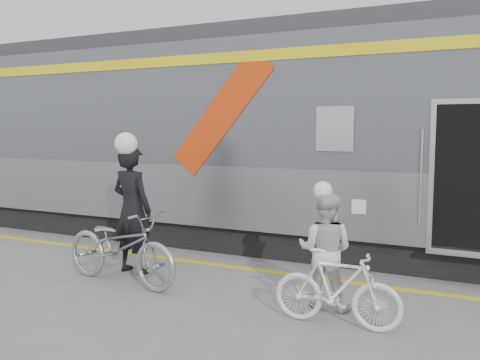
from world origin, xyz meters
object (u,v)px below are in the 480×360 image
Objects in this scene: man at (132,209)px; woman at (325,250)px; bicycle_right at (337,288)px; bicycle_left at (120,246)px.

man reaches higher than woman.
woman is 0.69m from bicycle_right.
man is 1.35× the size of bicycle_right.
bicycle_right is at bearing 117.49° from woman.
woman is at bearing -76.07° from bicycle_left.
bicycle_right is at bearing -86.30° from bicycle_left.
woman is at bearing -176.42° from man.
bicycle_left is at bearing 5.24° from woman.
bicycle_left is 1.42× the size of bicycle_right.
man is 0.74m from bicycle_left.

